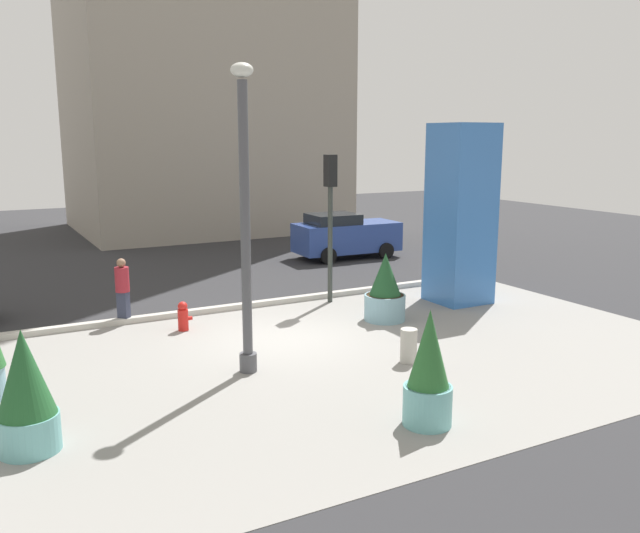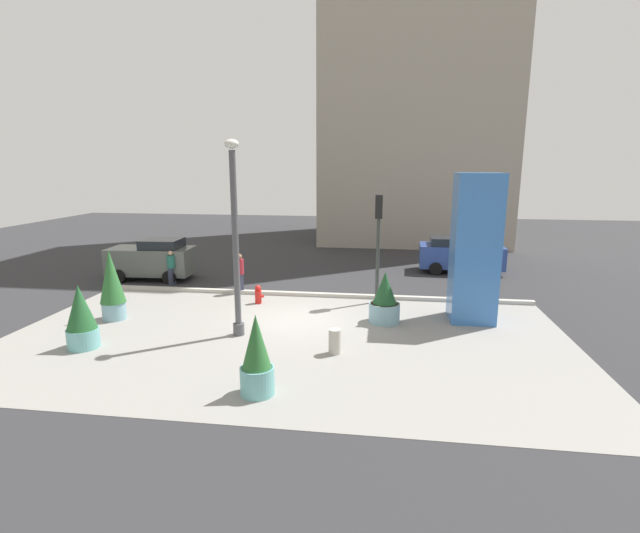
# 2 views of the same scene
# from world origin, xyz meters

# --- Properties ---
(ground_plane) EXTENTS (60.00, 60.00, 0.00)m
(ground_plane) POSITION_xyz_m (0.00, 4.00, 0.00)
(ground_plane) COLOR #2D2D30
(plaza_pavement) EXTENTS (18.00, 10.00, 0.02)m
(plaza_pavement) POSITION_xyz_m (0.00, -2.00, 0.00)
(plaza_pavement) COLOR gray
(plaza_pavement) RESTS_ON ground_plane
(curb_strip) EXTENTS (18.00, 0.24, 0.16)m
(curb_strip) POSITION_xyz_m (0.00, 3.12, 0.08)
(curb_strip) COLOR #B7B2A8
(curb_strip) RESTS_ON ground_plane
(lamp_post) EXTENTS (0.44, 0.44, 6.17)m
(lamp_post) POSITION_xyz_m (-1.56, -1.71, 3.01)
(lamp_post) COLOR #4C4C51
(lamp_post) RESTS_ON ground_plane
(art_pillar_blue) EXTENTS (1.51, 1.51, 5.16)m
(art_pillar_blue) POSITION_xyz_m (6.15, 0.91, 2.58)
(art_pillar_blue) COLOR #3870BC
(art_pillar_blue) RESTS_ON ground_plane
(potted_plant_mid_plaza) EXTENTS (0.88, 0.88, 2.52)m
(potted_plant_mid_plaza) POSITION_xyz_m (-6.45, -0.78, 1.28)
(potted_plant_mid_plaza) COLOR #7AA8B7
(potted_plant_mid_plaza) RESTS_ON ground_plane
(potted_plant_near_left) EXTENTS (0.83, 0.83, 2.01)m
(potted_plant_near_left) POSITION_xyz_m (0.11, -5.55, 0.92)
(potted_plant_near_left) COLOR #6BB2B2
(potted_plant_near_left) RESTS_ON ground_plane
(potted_plant_by_pillar) EXTENTS (0.93, 0.93, 1.96)m
(potted_plant_by_pillar) POSITION_xyz_m (-5.88, -3.40, 0.95)
(potted_plant_by_pillar) COLOR #6BB2B2
(potted_plant_by_pillar) RESTS_ON ground_plane
(potted_plant_near_right) EXTENTS (1.08, 1.08, 1.81)m
(potted_plant_near_right) POSITION_xyz_m (3.11, 0.21, 0.79)
(potted_plant_near_right) COLOR #7AA8B7
(potted_plant_near_right) RESTS_ON ground_plane
(fire_hydrant) EXTENTS (0.36, 0.26, 0.75)m
(fire_hydrant) POSITION_xyz_m (-1.86, 1.81, 0.37)
(fire_hydrant) COLOR red
(fire_hydrant) RESTS_ON ground_plane
(concrete_bollard) EXTENTS (0.36, 0.36, 0.75)m
(concrete_bollard) POSITION_xyz_m (1.69, -2.82, 0.38)
(concrete_bollard) COLOR #B2ADA3
(concrete_bollard) RESTS_ON ground_plane
(traffic_light_corner) EXTENTS (0.28, 0.42, 4.28)m
(traffic_light_corner) POSITION_xyz_m (2.80, 2.62, 2.91)
(traffic_light_corner) COLOR #333833
(traffic_light_corner) RESTS_ON ground_plane
(car_passing_lane) EXTENTS (4.01, 2.12, 1.96)m
(car_passing_lane) POSITION_xyz_m (-7.94, 5.09, 0.98)
(car_passing_lane) COLOR #565B56
(car_passing_lane) RESTS_ON ground_plane
(car_curb_west) EXTENTS (4.21, 2.14, 1.80)m
(car_curb_west) POSITION_xyz_m (6.87, 8.65, 0.91)
(car_curb_west) COLOR #2D4793
(car_curb_west) RESTS_ON ground_plane
(pedestrian_crossing) EXTENTS (0.44, 0.44, 1.57)m
(pedestrian_crossing) POSITION_xyz_m (-6.61, 4.24, 0.87)
(pedestrian_crossing) COLOR #33384C
(pedestrian_crossing) RESTS_ON ground_plane
(pedestrian_by_curb) EXTENTS (0.51, 0.51, 1.73)m
(pedestrian_by_curb) POSITION_xyz_m (-3.02, 3.17, 0.96)
(pedestrian_by_curb) COLOR #33384C
(pedestrian_by_curb) RESTS_ON ground_plane
(highrise_across_street) EXTENTS (12.64, 10.12, 31.63)m
(highrise_across_street) POSITION_xyz_m (4.89, 19.98, 15.81)
(highrise_across_street) COLOR #9E9384
(highrise_across_street) RESTS_ON ground_plane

